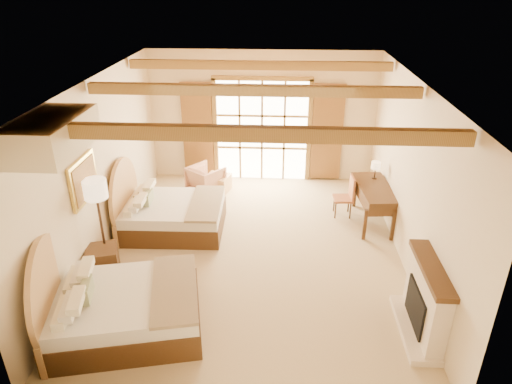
# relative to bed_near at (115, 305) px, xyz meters

# --- Properties ---
(floor) EXTENTS (7.00, 7.00, 0.00)m
(floor) POSITION_rel_bed_near_xyz_m (1.87, 2.20, -0.42)
(floor) COLOR tan
(floor) RESTS_ON ground
(wall_back) EXTENTS (5.50, 0.00, 5.50)m
(wall_back) POSITION_rel_bed_near_xyz_m (1.87, 5.70, 1.18)
(wall_back) COLOR beige
(wall_back) RESTS_ON ground
(wall_left) EXTENTS (0.00, 7.00, 7.00)m
(wall_left) POSITION_rel_bed_near_xyz_m (-0.88, 2.20, 1.18)
(wall_left) COLOR beige
(wall_left) RESTS_ON ground
(wall_right) EXTENTS (0.00, 7.00, 7.00)m
(wall_right) POSITION_rel_bed_near_xyz_m (4.62, 2.20, 1.18)
(wall_right) COLOR beige
(wall_right) RESTS_ON ground
(ceiling) EXTENTS (7.00, 7.00, 0.00)m
(ceiling) POSITION_rel_bed_near_xyz_m (1.87, 2.20, 2.78)
(ceiling) COLOR #AC7637
(ceiling) RESTS_ON ground
(ceiling_beams) EXTENTS (5.39, 4.60, 0.18)m
(ceiling_beams) POSITION_rel_bed_near_xyz_m (1.87, 2.20, 2.66)
(ceiling_beams) COLOR olive
(ceiling_beams) RESTS_ON ceiling
(french_doors) EXTENTS (3.95, 0.08, 2.60)m
(french_doors) POSITION_rel_bed_near_xyz_m (1.87, 5.64, 0.83)
(french_doors) COLOR white
(french_doors) RESTS_ON ground
(fireplace) EXTENTS (0.46, 1.40, 1.16)m
(fireplace) POSITION_rel_bed_near_xyz_m (4.47, 0.20, 0.09)
(fireplace) COLOR beige
(fireplace) RESTS_ON ground
(painting) EXTENTS (0.06, 0.95, 0.75)m
(painting) POSITION_rel_bed_near_xyz_m (-0.83, 1.45, 1.33)
(painting) COLOR gold
(painting) RESTS_ON wall_left
(canopy_valance) EXTENTS (0.70, 1.40, 0.45)m
(canopy_valance) POSITION_rel_bed_near_xyz_m (-0.53, 0.20, 2.53)
(canopy_valance) COLOR #F6ECC8
(canopy_valance) RESTS_ON ceiling
(bed_near) EXTENTS (2.44, 2.02, 1.40)m
(bed_near) POSITION_rel_bed_near_xyz_m (0.00, 0.00, 0.00)
(bed_near) COLOR #432816
(bed_near) RESTS_ON floor
(bed_far) EXTENTS (2.06, 1.59, 1.34)m
(bed_far) POSITION_rel_bed_near_xyz_m (0.04, 2.92, -0.02)
(bed_far) COLOR #432816
(bed_far) RESTS_ON floor
(nightstand) EXTENTS (0.64, 0.64, 0.61)m
(nightstand) POSITION_rel_bed_near_xyz_m (-0.63, 1.19, -0.12)
(nightstand) COLOR #432816
(nightstand) RESTS_ON floor
(floor_lamp) EXTENTS (0.38, 0.38, 1.80)m
(floor_lamp) POSITION_rel_bed_near_xyz_m (-0.63, 1.36, 1.10)
(floor_lamp) COLOR #39261A
(floor_lamp) RESTS_ON floor
(armchair) EXTENTS (1.02, 1.02, 0.67)m
(armchair) POSITION_rel_bed_near_xyz_m (0.58, 4.71, -0.09)
(armchair) COLOR tan
(armchair) RESTS_ON floor
(ottoman) EXTENTS (0.65, 0.65, 0.39)m
(ottoman) POSITION_rel_bed_near_xyz_m (0.85, 4.83, -0.23)
(ottoman) COLOR tan
(ottoman) RESTS_ON floor
(desk) EXTENTS (0.80, 1.59, 0.82)m
(desk) POSITION_rel_bed_near_xyz_m (4.31, 3.48, 0.02)
(desk) COLOR #432816
(desk) RESTS_ON floor
(desk_chair) EXTENTS (0.42, 0.42, 0.90)m
(desk_chair) POSITION_rel_bed_near_xyz_m (3.74, 3.75, -0.14)
(desk_chair) COLOR #A65831
(desk_chair) RESTS_ON floor
(desk_lamp) EXTENTS (0.19, 0.19, 0.38)m
(desk_lamp) POSITION_rel_bed_near_xyz_m (4.37, 3.91, 0.69)
(desk_lamp) COLOR #39261A
(desk_lamp) RESTS_ON desk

